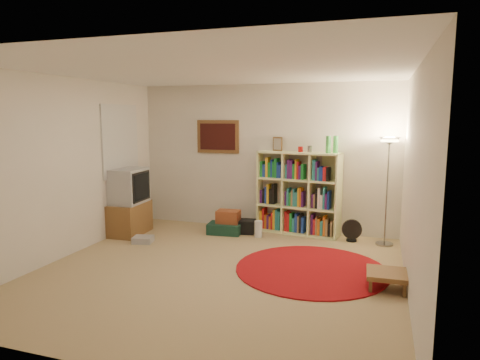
# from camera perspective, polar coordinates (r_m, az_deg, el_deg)

# --- Properties ---
(room) EXTENTS (4.54, 4.54, 2.54)m
(room) POSITION_cam_1_polar(r_m,az_deg,el_deg) (5.32, -3.44, 0.95)
(room) COLOR tan
(room) RESTS_ON ground
(bookshelf) EXTENTS (1.42, 0.59, 1.65)m
(bookshelf) POSITION_cam_1_polar(r_m,az_deg,el_deg) (7.22, 7.67, -1.88)
(bookshelf) COLOR #F9FFAA
(bookshelf) RESTS_ON ground
(floor_lamp) EXTENTS (0.40, 0.40, 1.65)m
(floor_lamp) POSITION_cam_1_polar(r_m,az_deg,el_deg) (6.75, 19.22, 3.05)
(floor_lamp) COLOR gray
(floor_lamp) RESTS_ON ground
(floor_fan) EXTENTS (0.31, 0.18, 0.35)m
(floor_fan) POSITION_cam_1_polar(r_m,az_deg,el_deg) (7.00, 14.68, -6.52)
(floor_fan) COLOR black
(floor_fan) RESTS_ON ground
(tv_stand) EXTENTS (0.57, 0.78, 1.11)m
(tv_stand) POSITION_cam_1_polar(r_m,az_deg,el_deg) (7.37, -14.76, -2.92)
(tv_stand) COLOR brown
(tv_stand) RESTS_ON ground
(dvd_box) EXTENTS (0.34, 0.31, 0.10)m
(dvd_box) POSITION_cam_1_polar(r_m,az_deg,el_deg) (6.91, -12.81, -7.75)
(dvd_box) COLOR #A8A9AD
(dvd_box) RESTS_ON ground
(suitcase) EXTENTS (0.58, 0.41, 0.18)m
(suitcase) POSITION_cam_1_polar(r_m,az_deg,el_deg) (7.24, -2.03, -6.46)
(suitcase) COLOR #123327
(suitcase) RESTS_ON ground
(wicker_basket) EXTENTS (0.39, 0.29, 0.21)m
(wicker_basket) POSITION_cam_1_polar(r_m,az_deg,el_deg) (7.21, -1.58, -4.91)
(wicker_basket) COLOR brown
(wicker_basket) RESTS_ON suitcase
(duffel_bag) EXTENTS (0.36, 0.31, 0.23)m
(duffel_bag) POSITION_cam_1_polar(r_m,az_deg,el_deg) (7.27, 0.72, -6.21)
(duffel_bag) COLOR black
(duffel_bag) RESTS_ON ground
(paper_towel) EXTENTS (0.17, 0.17, 0.27)m
(paper_towel) POSITION_cam_1_polar(r_m,az_deg,el_deg) (7.03, 2.47, -6.54)
(paper_towel) COLOR silver
(paper_towel) RESTS_ON ground
(red_rug) EXTENTS (1.95, 1.95, 0.02)m
(red_rug) POSITION_cam_1_polar(r_m,az_deg,el_deg) (5.69, 9.49, -11.64)
(red_rug) COLOR maroon
(red_rug) RESTS_ON ground
(side_table) EXTENTS (0.46, 0.46, 0.20)m
(side_table) POSITION_cam_1_polar(r_m,az_deg,el_deg) (5.26, 19.00, -11.84)
(side_table) COLOR brown
(side_table) RESTS_ON ground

